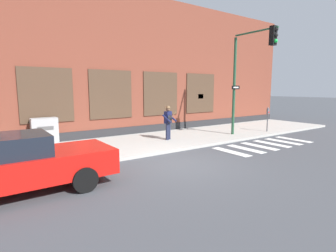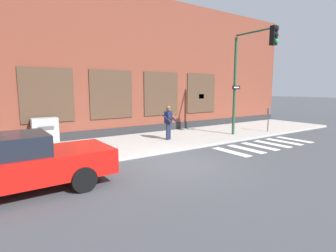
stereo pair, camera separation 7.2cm
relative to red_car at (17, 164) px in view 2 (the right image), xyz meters
name	(u,v)px [view 2 (the right image)]	position (x,y,z in m)	size (l,w,h in m)	color
ground_plane	(178,164)	(4.89, -0.21, -0.77)	(160.00, 160.00, 0.00)	#424449
sidewalk	(131,144)	(4.89, 3.52, -0.71)	(28.00, 4.46, 0.12)	#ADAAA3
building_backdrop	(97,67)	(4.89, 7.74, 3.12)	(28.00, 4.06, 7.80)	brown
crosswalk	(266,145)	(10.22, -0.01, -0.76)	(5.20, 1.90, 0.01)	silver
red_car	(17,164)	(0.00, 0.00, 0.00)	(4.64, 2.06, 1.53)	red
busker	(169,121)	(6.83, 3.21, 0.31)	(0.78, 0.67, 1.69)	#1E233D
traffic_light	(249,66)	(10.72, 1.57, 3.06)	(0.60, 2.55, 5.43)	#234C33
parking_meter	(268,116)	(13.17, 1.98, 0.30)	(0.13, 0.11, 1.44)	#47474C
utility_box	(45,131)	(1.50, 5.30, -0.03)	(1.09, 0.56, 1.24)	#9E9E9E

